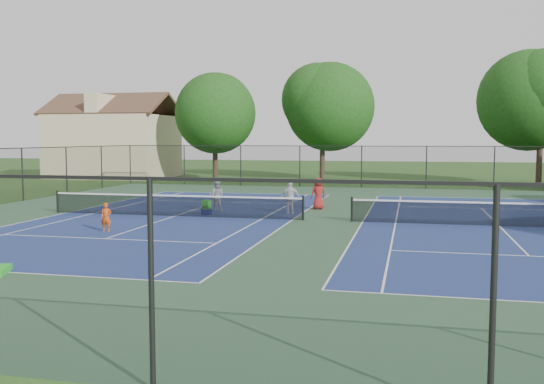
% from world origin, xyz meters
% --- Properties ---
extents(ground, '(140.00, 140.00, 0.00)m').
position_xyz_m(ground, '(0.00, 0.00, 0.00)').
color(ground, '#234716').
rests_on(ground, ground).
extents(court_pad, '(36.00, 36.00, 0.01)m').
position_xyz_m(court_pad, '(0.00, 0.00, 0.00)').
color(court_pad, '#2D5030').
rests_on(court_pad, ground).
extents(tennis_court_left, '(12.00, 23.83, 1.07)m').
position_xyz_m(tennis_court_left, '(-7.00, 0.00, 0.10)').
color(tennis_court_left, navy).
rests_on(tennis_court_left, ground).
extents(tennis_court_right, '(12.00, 23.83, 1.07)m').
position_xyz_m(tennis_court_right, '(7.00, 0.00, 0.10)').
color(tennis_court_right, navy).
rests_on(tennis_court_right, ground).
extents(perimeter_fence, '(36.08, 36.08, 3.02)m').
position_xyz_m(perimeter_fence, '(0.00, 0.00, 1.60)').
color(perimeter_fence, black).
rests_on(perimeter_fence, ground).
extents(tree_back_a, '(6.80, 6.80, 9.15)m').
position_xyz_m(tree_back_a, '(-13.00, 24.00, 6.04)').
color(tree_back_a, '#2D2116').
rests_on(tree_back_a, ground).
extents(tree_back_b, '(7.60, 7.60, 10.03)m').
position_xyz_m(tree_back_b, '(-4.00, 26.00, 6.60)').
color(tree_back_b, '#2D2116').
rests_on(tree_back_b, ground).
extents(tree_back_d, '(7.80, 7.80, 10.37)m').
position_xyz_m(tree_back_d, '(13.00, 24.00, 6.82)').
color(tree_back_d, '#2D2116').
rests_on(tree_back_d, ground).
extents(clapboard_house, '(10.80, 8.10, 7.65)m').
position_xyz_m(clapboard_house, '(-23.00, 25.00, 3.09)').
color(clapboard_house, tan).
rests_on(clapboard_house, ground).
extents(child_player, '(0.45, 0.34, 1.11)m').
position_xyz_m(child_player, '(-7.79, -4.86, 0.56)').
color(child_player, '#D94D0E').
rests_on(child_player, ground).
extents(instructor, '(0.82, 0.68, 1.52)m').
position_xyz_m(instructor, '(-5.71, 2.21, 0.76)').
color(instructor, '#969698').
rests_on(instructor, ground).
extents(bystander_a, '(0.95, 0.49, 1.54)m').
position_xyz_m(bystander_a, '(-2.05, 2.20, 0.77)').
color(bystander_a, silver).
rests_on(bystander_a, ground).
extents(bystander_c, '(0.92, 0.85, 1.58)m').
position_xyz_m(bystander_c, '(-1.03, 4.20, 0.79)').
color(bystander_c, maroon).
rests_on(bystander_c, ground).
extents(ball_crate, '(0.45, 0.35, 0.28)m').
position_xyz_m(ball_crate, '(-5.77, 0.87, 0.14)').
color(ball_crate, navy).
rests_on(ball_crate, ground).
extents(ball_hopper, '(0.39, 0.35, 0.40)m').
position_xyz_m(ball_hopper, '(-5.77, 0.87, 0.49)').
color(ball_hopper, green).
rests_on(ball_hopper, ball_crate).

